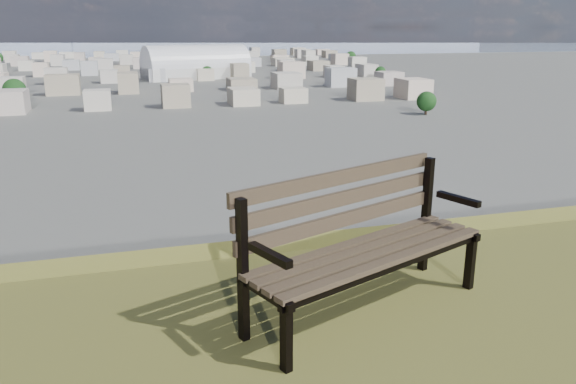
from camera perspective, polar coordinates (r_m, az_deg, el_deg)
name	(u,v)px	position (r m, az deg, el deg)	size (l,w,h in m)	color
park_bench	(360,235)	(3.86, 7.29, -4.36)	(1.89, 1.21, 0.95)	#423526
arena	(196,68)	(315.94, -9.31, 12.31)	(59.49, 36.17, 23.42)	beige
city_blocks	(127,64)	(395.54, -16.08, 12.39)	(395.00, 361.00, 7.00)	beige
city_trees	(76,71)	(321.09, -20.76, 11.43)	(406.52, 387.20, 9.98)	#322419
bay_water	(123,46)	(900.80, -16.39, 14.05)	(2400.00, 700.00, 0.12)	#8A9BB0
far_hills	(94,28)	(1404.56, -19.14, 15.48)	(2050.00, 340.00, 60.00)	#8790A8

